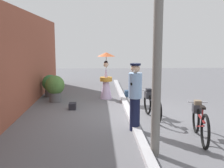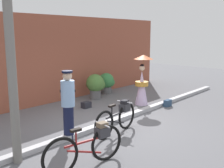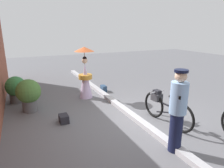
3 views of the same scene
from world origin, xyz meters
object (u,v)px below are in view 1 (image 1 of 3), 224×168
Objects in this scene: bicycle_far_side at (151,104)px; person_with_parasol at (106,77)px; utility_pole at (158,34)px; person_officer at (135,95)px; bicycle_near_officer at (200,121)px; potted_plant_by_door at (51,85)px; backpack_spare at (73,106)px; potted_plant_small at (55,87)px; backpack_on_pavement at (127,93)px.

person_with_parasol reaches higher than bicycle_far_side.
person_with_parasol is at bearing 8.61° from utility_pole.
person_officer is at bearing 149.83° from bicycle_far_side.
bicycle_near_officer is 6.84m from potted_plant_by_door.
person_with_parasol reaches higher than bicycle_near_officer.
person_with_parasol is at bearing 23.90° from bicycle_far_side.
person_with_parasol reaches higher than backpack_spare.
potted_plant_by_door is (3.46, 3.58, 0.06)m from bicycle_far_side.
potted_plant_small is at bearing -160.99° from potted_plant_by_door.
bicycle_near_officer is 1.80× the size of potted_plant_small.
potted_plant_small is (-0.47, 1.94, -0.32)m from person_with_parasol.
utility_pole is at bearing -172.20° from person_officer.
person_with_parasol is 5.77× the size of backpack_spare.
bicycle_far_side is 2.74m from backpack_spare.
utility_pole reaches higher than person_officer.
backpack_on_pavement is at bearing -93.16° from potted_plant_by_door.
bicycle_near_officer is 5.64× the size of backpack_spare.
person_officer reaches higher than potted_plant_by_door.
potted_plant_small is 1.53m from backpack_spare.
backpack_spare is at bearing 145.64° from person_with_parasol.
utility_pole reaches higher than potted_plant_small.
person_officer is 4.38m from potted_plant_small.
bicycle_near_officer is at bearing -166.98° from backpack_on_pavement.
backpack_on_pavement is at bearing 6.88° from bicycle_far_side.
potted_plant_by_door is (0.57, 2.30, -0.39)m from person_with_parasol.
person_officer is 4.48m from backpack_on_pavement.
bicycle_far_side is 3.33m from utility_pole.
utility_pole reaches higher than person_with_parasol.
utility_pole is at bearing -171.39° from person_with_parasol.
potted_plant_by_door is at bearing 19.01° from potted_plant_small.
utility_pole is (-3.81, -2.02, 2.29)m from backpack_spare.
potted_plant_small is at bearing 31.41° from backpack_spare.
potted_plant_by_door is 3.21m from backpack_on_pavement.
utility_pole reaches higher than potted_plant_by_door.
utility_pole reaches higher than backpack_spare.
person_officer is at bearing -171.08° from person_with_parasol.
bicycle_far_side is (1.81, 0.78, -0.01)m from bicycle_near_officer.
person_with_parasol is 0.39× the size of utility_pole.
utility_pole is (-5.06, -2.78, 1.83)m from potted_plant_small.
person_officer is (-1.12, 0.65, 0.49)m from bicycle_far_side.
person_with_parasol is 5.77× the size of backpack_on_pavement.
bicycle_near_officer is 1.99× the size of potted_plant_by_door.
potted_plant_by_door is (4.57, 2.93, -0.43)m from person_officer.
bicycle_far_side is at bearing -30.17° from person_officer.
backpack_on_pavement is (-0.18, -3.19, -0.37)m from potted_plant_by_door.
bicycle_far_side reaches higher than backpack_spare.
potted_plant_by_door is 7.12m from utility_pole.
person_with_parasol is (4.00, 0.63, -0.04)m from person_officer.
person_with_parasol reaches higher than potted_plant_by_door.
bicycle_near_officer is 5.23m from backpack_on_pavement.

